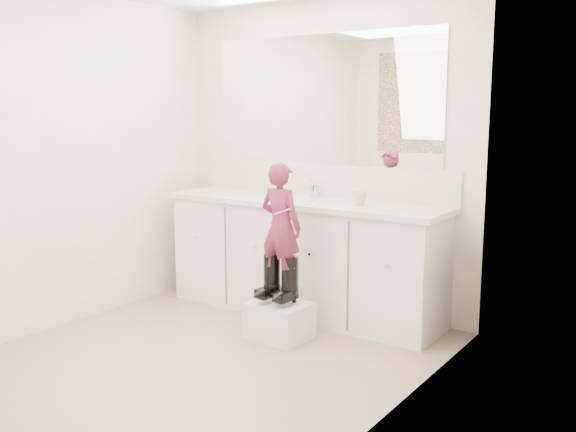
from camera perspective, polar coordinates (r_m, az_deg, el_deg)
The scene contains 16 objects.
floor at distance 4.18m, azimuth -8.11°, elevation -12.67°, with size 3.00×3.00×0.00m, color #806854.
wall_back at distance 5.09m, azimuth 3.10°, elevation 5.30°, with size 2.60×2.60×0.00m, color beige.
wall_left at distance 4.87m, azimuth -19.84°, elevation 4.57°, with size 3.00×3.00×0.00m, color beige.
wall_right at distance 3.15m, azimuth 9.06°, elevation 2.67°, with size 3.00×3.00×0.00m, color beige.
vanity_cabinet at distance 4.97m, azimuth 1.37°, elevation -3.83°, with size 2.20×0.55×0.85m, color silver.
countertop at distance 4.88m, azimuth 1.29°, elevation 1.23°, with size 2.28×0.58×0.04m, color beige.
backsplash at distance 5.09m, azimuth 3.00°, elevation 3.21°, with size 2.28×0.03×0.25m, color beige.
mirror at distance 5.06m, azimuth 3.08°, elevation 10.26°, with size 2.00×0.02×1.00m, color white.
faucet at distance 5.01m, azimuth 2.33°, elevation 2.25°, with size 0.08×0.08×0.10m, color silver.
cup at distance 4.59m, azimuth 6.38°, elevation 1.55°, with size 0.11×0.11×0.10m, color #C4B39D.
soap_bottle at distance 4.99m, azimuth -0.97°, elevation 2.86°, with size 0.09×0.10×0.21m, color beige.
step_stool at distance 4.48m, azimuth -0.79°, elevation -9.28°, with size 0.40×0.33×0.25m, color silver.
boot_left at distance 4.46m, azimuth -1.44°, elevation -5.47°, with size 0.12×0.22×0.33m, color black, non-canonical shape.
boot_right at distance 4.37m, azimuth 0.16°, elevation -5.75°, with size 0.12×0.22×0.33m, color black, non-canonical shape.
toddler at distance 4.33m, azimuth -0.65°, elevation -0.92°, with size 0.32×0.21×0.86m, color #AA3462.
toothbrush at distance 4.21m, azimuth -0.50°, elevation 0.40°, with size 0.01×0.01×0.14m, color pink.
Camera 1 is at (2.64, -2.83, 1.56)m, focal length 40.00 mm.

